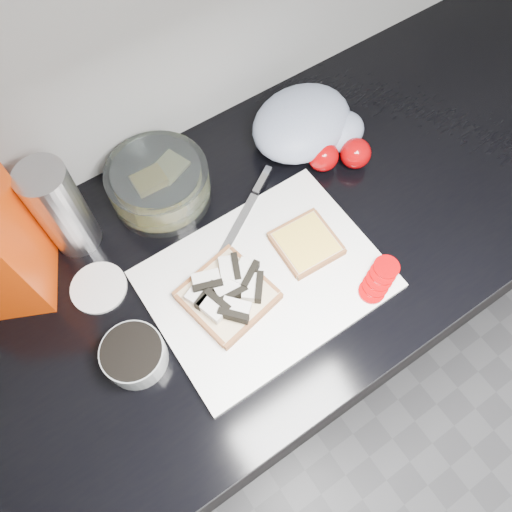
% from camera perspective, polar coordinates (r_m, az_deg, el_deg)
% --- Properties ---
extents(base_cabinet, '(3.50, 0.60, 0.86)m').
position_cam_1_polar(base_cabinet, '(1.34, -2.17, -9.14)').
color(base_cabinet, black).
rests_on(base_cabinet, ground).
extents(countertop, '(3.50, 0.64, 0.04)m').
position_cam_1_polar(countertop, '(0.93, -3.11, -0.75)').
color(countertop, black).
rests_on(countertop, base_cabinet).
extents(cutting_board, '(0.40, 0.30, 0.01)m').
position_cam_1_polar(cutting_board, '(0.88, 1.09, -2.73)').
color(cutting_board, white).
rests_on(cutting_board, countertop).
extents(bread_left, '(0.16, 0.16, 0.04)m').
position_cam_1_polar(bread_left, '(0.85, -3.32, -4.30)').
color(bread_left, beige).
rests_on(bread_left, cutting_board).
extents(bread_right, '(0.11, 0.11, 0.02)m').
position_cam_1_polar(bread_right, '(0.90, 5.76, 1.44)').
color(bread_right, beige).
rests_on(bread_right, cutting_board).
extents(tomato_slices, '(0.10, 0.08, 0.02)m').
position_cam_1_polar(tomato_slices, '(0.89, 13.89, -2.59)').
color(tomato_slices, '#A30306').
rests_on(tomato_slices, cutting_board).
extents(knife, '(0.18, 0.12, 0.01)m').
position_cam_1_polar(knife, '(0.95, -0.37, 6.66)').
color(knife, silver).
rests_on(knife, cutting_board).
extents(seed_tub, '(0.10, 0.10, 0.05)m').
position_cam_1_polar(seed_tub, '(0.84, -13.77, -10.90)').
color(seed_tub, '#959999').
rests_on(seed_tub, countertop).
extents(tub_lid, '(0.10, 0.10, 0.01)m').
position_cam_1_polar(tub_lid, '(0.92, -17.53, -3.47)').
color(tub_lid, white).
rests_on(tub_lid, countertop).
extents(glass_bowl, '(0.19, 0.19, 0.08)m').
position_cam_1_polar(glass_bowl, '(0.96, -10.99, 8.07)').
color(glass_bowl, silver).
rests_on(glass_bowl, countertop).
extents(steel_canister, '(0.08, 0.08, 0.20)m').
position_cam_1_polar(steel_canister, '(0.90, -21.41, 4.96)').
color(steel_canister, '#B3B4B8').
rests_on(steel_canister, countertop).
extents(grocery_bag, '(0.24, 0.20, 0.09)m').
position_cam_1_polar(grocery_bag, '(1.03, 5.87, 14.77)').
color(grocery_bag, '#9DABC1').
rests_on(grocery_bag, countertop).
extents(whole_tomatoes, '(0.12, 0.09, 0.06)m').
position_cam_1_polar(whole_tomatoes, '(1.01, 9.51, 11.34)').
color(whole_tomatoes, '#A30306').
rests_on(whole_tomatoes, countertop).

